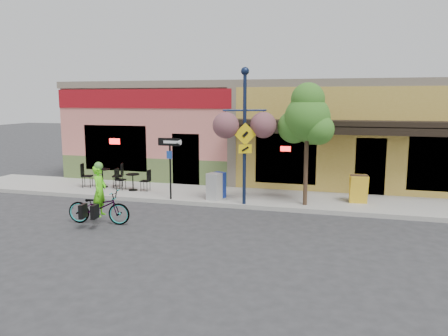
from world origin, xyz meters
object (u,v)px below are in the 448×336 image
object	(u,v)px
lamp_post	(245,137)
newspaper_box_blue	(219,185)
one_way_sign	(170,169)
newspaper_box_grey	(214,187)
street_tree	(307,144)
cyclist_rider	(100,199)
building	(272,130)
bicycle	(99,207)

from	to	relation	value
lamp_post	newspaper_box_blue	xyz separation A→B (m)	(-1.12, 0.69, -1.85)
one_way_sign	newspaper_box_grey	world-z (taller)	one_way_sign
lamp_post	street_tree	bearing A→B (deg)	-11.54
cyclist_rider	building	bearing A→B (deg)	-26.21
one_way_sign	street_tree	xyz separation A→B (m)	(4.77, 0.43, 0.98)
lamp_post	one_way_sign	world-z (taller)	lamp_post
street_tree	bicycle	bearing A→B (deg)	-149.27
cyclist_rider	lamp_post	world-z (taller)	lamp_post
lamp_post	newspaper_box_blue	bearing A→B (deg)	124.98
building	street_tree	world-z (taller)	building
newspaper_box_blue	newspaper_box_grey	bearing A→B (deg)	-73.02
bicycle	newspaper_box_blue	distance (m)	4.59
newspaper_box_blue	street_tree	distance (m)	3.56
bicycle	newspaper_box_grey	world-z (taller)	newspaper_box_grey
cyclist_rider	newspaper_box_blue	distance (m)	4.56
building	lamp_post	bearing A→B (deg)	-88.66
newspaper_box_blue	one_way_sign	bearing A→B (deg)	-132.01
newspaper_box_blue	bicycle	bearing A→B (deg)	-100.87
cyclist_rider	street_tree	xyz separation A→B (m)	(5.79, 3.47, 1.47)
newspaper_box_blue	newspaper_box_grey	distance (m)	0.38
bicycle	cyclist_rider	xyz separation A→B (m)	(0.05, 0.00, 0.26)
street_tree	building	bearing A→B (deg)	108.93
one_way_sign	street_tree	bearing A→B (deg)	7.38
bicycle	lamp_post	world-z (taller)	lamp_post
building	cyclist_rider	distance (m)	10.62
cyclist_rider	lamp_post	xyz separation A→B (m)	(3.75, 3.04, 1.70)
lamp_post	newspaper_box_blue	world-z (taller)	lamp_post
cyclist_rider	newspaper_box_blue	bearing A→B (deg)	-41.50
building	newspaper_box_grey	distance (m)	6.82
building	lamp_post	size ratio (longest dim) A/B	3.92
newspaper_box_grey	one_way_sign	bearing A→B (deg)	-151.90
lamp_post	bicycle	bearing A→B (deg)	-164.85
bicycle	cyclist_rider	world-z (taller)	cyclist_rider
building	bicycle	distance (m)	10.68
newspaper_box_blue	street_tree	size ratio (longest dim) A/B	0.23
bicycle	lamp_post	distance (m)	5.25
cyclist_rider	newspaper_box_grey	distance (m)	4.23
bicycle	street_tree	distance (m)	7.01
one_way_sign	lamp_post	bearing A→B (deg)	2.19
building	lamp_post	world-z (taller)	lamp_post
bicycle	newspaper_box_blue	bearing A→B (deg)	-42.01
lamp_post	newspaper_box_grey	size ratio (longest dim) A/B	4.80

